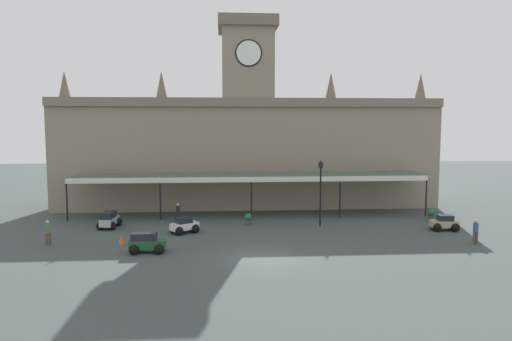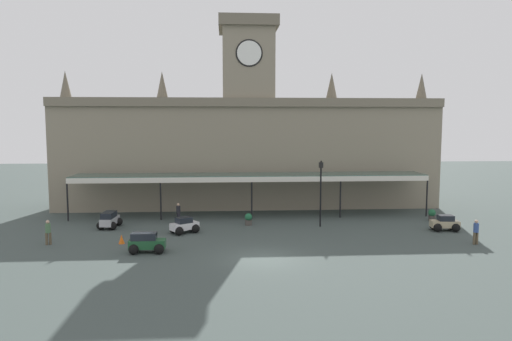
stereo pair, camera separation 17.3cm
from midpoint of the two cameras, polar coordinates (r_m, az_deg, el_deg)
ground_plane at (r=28.53m, az=0.76°, el=-10.72°), size 140.00×140.00×0.00m
station_building at (r=45.65m, az=-1.16°, el=3.13°), size 36.30×5.69×17.90m
entrance_canopy at (r=40.86m, az=-0.80°, el=-0.66°), size 30.74×3.26×3.67m
car_silver_estate at (r=38.30m, az=-17.56°, el=-5.85°), size 1.66×2.32×1.27m
car_green_estate at (r=30.55m, az=-13.28°, el=-8.66°), size 2.25×1.54×1.27m
car_white_sedan at (r=35.29m, az=-8.85°, el=-6.73°), size 2.25×2.11×1.19m
car_beige_sedan at (r=38.45m, az=21.82°, el=-6.05°), size 2.13×1.66×1.19m
pedestrian_near_entrance at (r=38.54m, az=-9.58°, el=-5.07°), size 0.34×0.37×1.67m
pedestrian_crossing_forecourt at (r=34.93m, az=25.03°, el=-6.66°), size 0.39×0.34×1.67m
pedestrian_beside_cars at (r=34.42m, az=-24.13°, el=-6.80°), size 0.38×0.34×1.67m
victorian_lamppost at (r=36.96m, az=7.72°, el=-1.87°), size 0.30×0.30×5.22m
traffic_cone at (r=33.18m, az=-16.18°, el=-8.04°), size 0.40×0.40×0.62m
planter_forecourt_centre at (r=37.54m, az=-1.07°, el=-5.93°), size 0.60×0.60×0.96m
planter_by_canopy at (r=41.95m, az=20.44°, el=-5.06°), size 0.60×0.60×0.96m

